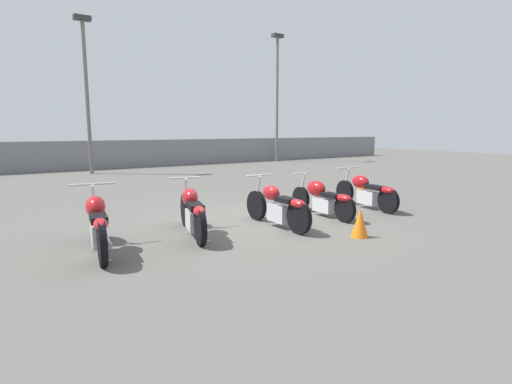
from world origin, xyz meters
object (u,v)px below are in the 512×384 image
(motorcycle_slot_4, at_px, (366,191))
(traffic_cone_far, at_px, (360,223))
(motorcycle_slot_3, at_px, (322,198))
(motorcycle_slot_0, at_px, (98,224))
(light_pole_left, at_px, (277,88))
(light_pole_right, at_px, (86,81))
(motorcycle_slot_1, at_px, (193,212))
(motorcycle_slot_2, at_px, (278,206))
(traffic_cone_near, at_px, (363,184))

(motorcycle_slot_4, distance_m, traffic_cone_far, 2.87)
(motorcycle_slot_3, bearing_deg, traffic_cone_far, -108.61)
(motorcycle_slot_0, bearing_deg, motorcycle_slot_3, 8.60)
(light_pole_left, relative_size, motorcycle_slot_3, 3.59)
(light_pole_right, height_order, motorcycle_slot_4, light_pole_right)
(motorcycle_slot_4, bearing_deg, light_pole_right, 114.71)
(motorcycle_slot_0, distance_m, motorcycle_slot_3, 4.87)
(motorcycle_slot_0, bearing_deg, motorcycle_slot_1, 12.99)
(light_pole_right, relative_size, motorcycle_slot_3, 3.18)
(motorcycle_slot_1, bearing_deg, traffic_cone_far, -22.05)
(light_pole_left, height_order, motorcycle_slot_3, light_pole_left)
(motorcycle_slot_2, xyz_separation_m, traffic_cone_far, (0.80, -1.45, -0.16))
(motorcycle_slot_4, bearing_deg, motorcycle_slot_2, -167.05)
(motorcycle_slot_1, relative_size, motorcycle_slot_4, 0.97)
(light_pole_right, bearing_deg, motorcycle_slot_1, -92.86)
(motorcycle_slot_3, distance_m, traffic_cone_near, 4.16)
(light_pole_right, relative_size, traffic_cone_near, 14.17)
(light_pole_left, relative_size, motorcycle_slot_1, 3.62)
(motorcycle_slot_1, height_order, traffic_cone_near, motorcycle_slot_1)
(light_pole_left, distance_m, motorcycle_slot_4, 15.68)
(traffic_cone_far, bearing_deg, motorcycle_slot_2, 118.80)
(motorcycle_slot_0, relative_size, motorcycle_slot_2, 1.02)
(traffic_cone_near, bearing_deg, motorcycle_slot_1, -163.71)
(light_pole_left, bearing_deg, motorcycle_slot_2, -126.11)
(motorcycle_slot_0, relative_size, traffic_cone_far, 3.98)
(motorcycle_slot_4, bearing_deg, motorcycle_slot_3, -170.98)
(light_pole_left, bearing_deg, motorcycle_slot_1, -131.18)
(motorcycle_slot_1, height_order, traffic_cone_far, motorcycle_slot_1)
(motorcycle_slot_3, xyz_separation_m, traffic_cone_far, (-0.67, -1.74, -0.15))
(light_pole_left, xyz_separation_m, traffic_cone_far, (-9.25, -15.23, -4.21))
(light_pole_left, relative_size, light_pole_right, 1.13)
(light_pole_right, distance_m, motorcycle_slot_1, 12.71)
(traffic_cone_far, bearing_deg, light_pole_left, 58.72)
(motorcycle_slot_4, bearing_deg, motorcycle_slot_0, -172.26)
(motorcycle_slot_2, distance_m, motorcycle_slot_4, 3.04)
(motorcycle_slot_4, height_order, traffic_cone_far, motorcycle_slot_4)
(motorcycle_slot_0, bearing_deg, traffic_cone_near, 21.55)
(traffic_cone_near, relative_size, traffic_cone_far, 0.89)
(light_pole_left, relative_size, motorcycle_slot_2, 3.64)
(motorcycle_slot_1, distance_m, traffic_cone_near, 7.07)
(light_pole_left, xyz_separation_m, motorcycle_slot_1, (-11.75, -13.43, -4.03))
(light_pole_left, xyz_separation_m, motorcycle_slot_2, (-10.05, -13.78, -4.05))
(light_pole_right, xyz_separation_m, motorcycle_slot_3, (2.55, -12.24, -3.60))
(motorcycle_slot_2, bearing_deg, light_pole_left, 53.63)
(motorcycle_slot_3, height_order, traffic_cone_far, motorcycle_slot_3)
(motorcycle_slot_4, relative_size, traffic_cone_far, 4.07)
(light_pole_left, relative_size, motorcycle_slot_0, 3.58)
(motorcycle_slot_0, xyz_separation_m, traffic_cone_far, (4.20, -1.63, -0.20))
(motorcycle_slot_0, bearing_deg, motorcycle_slot_4, 9.01)
(light_pole_right, height_order, motorcycle_slot_1, light_pole_right)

